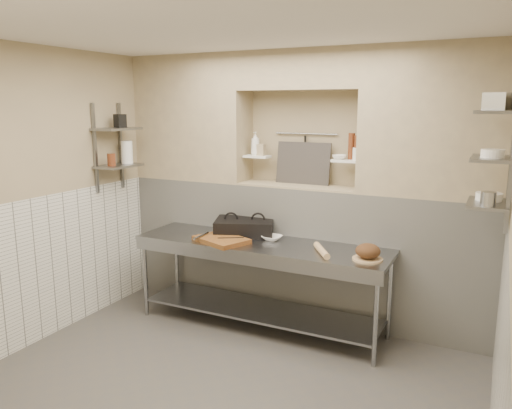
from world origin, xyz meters
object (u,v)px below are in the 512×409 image
Objects in this scene: mixing_bowl at (272,238)px; jug_left at (127,152)px; bread_loaf at (368,251)px; panini_press at (245,227)px; prep_table at (260,267)px; cutting_board at (221,240)px; rolling_pin at (322,251)px; bottle_soap at (255,144)px; bowl_alcove at (339,157)px.

mixing_bowl is 0.79× the size of jug_left.
panini_press is at bearing 167.63° from bread_loaf.
bread_loaf is (1.10, -0.08, 0.34)m from prep_table.
prep_table is at bearing 21.60° from cutting_board.
panini_press is 1.01m from rolling_pin.
bottle_soap is at bearing 147.11° from rolling_pin.
bottle_soap is at bearing 155.72° from bread_loaf.
bowl_alcove is (0.98, 0.71, 0.81)m from cutting_board.
bowl_alcove is (0.95, -0.00, -0.10)m from bottle_soap.
panini_press is at bearing 79.21° from cutting_board.
jug_left reaches higher than panini_press.
bottle_soap reaches higher than panini_press.
bowl_alcove is 0.57× the size of jug_left.
cutting_board is 2.08× the size of jug_left.
jug_left is at bearing 173.30° from cutting_board.
prep_table is 13.24× the size of mixing_bowl.
cutting_board is at bearing -158.40° from prep_table.
mixing_bowl is at bearing -34.17° from panini_press.
rolling_pin reaches higher than cutting_board.
bottle_soap is (-0.40, 0.42, 0.91)m from mixing_bowl.
panini_press is 0.38m from cutting_board.
cutting_board is at bearing -145.82° from mixing_bowl.
rolling_pin is 1.58× the size of bottle_soap.
bowl_alcove reaches higher than rolling_pin.
rolling_pin is at bearing -179.52° from bread_loaf.
rolling_pin reaches higher than prep_table.
bowl_alcove is at bearing -0.12° from bottle_soap.
prep_table is 10.28× the size of bottle_soap.
bottle_soap reaches higher than cutting_board.
cutting_board is 1.04m from rolling_pin.
jug_left is at bearing -175.38° from mixing_bowl.
bread_loaf is at bearing 2.53° from cutting_board.
bowl_alcove is (0.91, 0.34, 0.75)m from panini_press.
jug_left is (-1.71, -0.14, 0.81)m from mixing_bowl.
jug_left is (-1.29, 0.15, 0.81)m from cutting_board.
jug_left is (-2.32, 0.09, 0.81)m from rolling_pin.
prep_table is at bearing 173.02° from rolling_pin.
rolling_pin is at bearing -2.22° from jug_left.
mixing_bowl is 1.06m from bread_loaf.
bottle_soap is at bearing 87.64° from cutting_board.
bowl_alcove is at bearing 42.56° from prep_table.
prep_table is at bearing -0.27° from jug_left.
panini_press reaches higher than rolling_pin.
mixing_bowl reaches higher than prep_table.
jug_left is at bearing 177.78° from rolling_pin.
prep_table is at bearing -113.79° from mixing_bowl.
prep_table is 1.38m from bowl_alcove.
rolling_pin is at bearing -39.26° from panini_press.
rolling_pin is 1.03m from bowl_alcove.
rolling_pin is at bearing -32.89° from bottle_soap.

